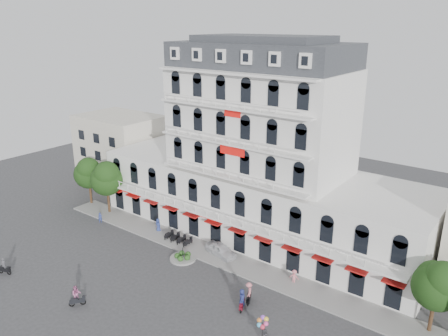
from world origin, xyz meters
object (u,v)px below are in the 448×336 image
parked_car (221,250)px  rider_center (249,292)px  rider_southwest (77,296)px  rider_east (242,299)px  rider_west (4,267)px  balloon_vendor (264,331)px

parked_car → rider_center: bearing=-115.0°
rider_southwest → rider_center: rider_center is taller
parked_car → rider_east: 10.90m
rider_west → balloon_vendor: size_ratio=0.83×
rider_west → rider_southwest: bearing=-14.0°
rider_east → balloon_vendor: 5.08m
balloon_vendor → rider_center: bearing=136.3°
rider_southwest → balloon_vendor: size_ratio=0.93×
rider_east → parked_car: bearing=23.6°
rider_southwest → rider_east: (13.69, 9.47, 0.00)m
rider_east → rider_center: size_ratio=1.01×
rider_west → rider_east: (25.31, 10.89, 0.30)m
rider_west → rider_center: (25.21, 12.28, 0.35)m
parked_car → rider_east: (8.14, -7.23, 0.42)m
parked_car → rider_southwest: bearing=172.6°
rider_west → rider_southwest: size_ratio=0.89×
parked_car → rider_center: rider_center is taller
rider_east → balloon_vendor: (4.26, -2.78, 0.10)m
parked_car → balloon_vendor: 15.95m
rider_east → rider_center: rider_east is taller
rider_southwest → parked_car: bearing=19.1°
rider_southwest → rider_east: rider_east is taller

